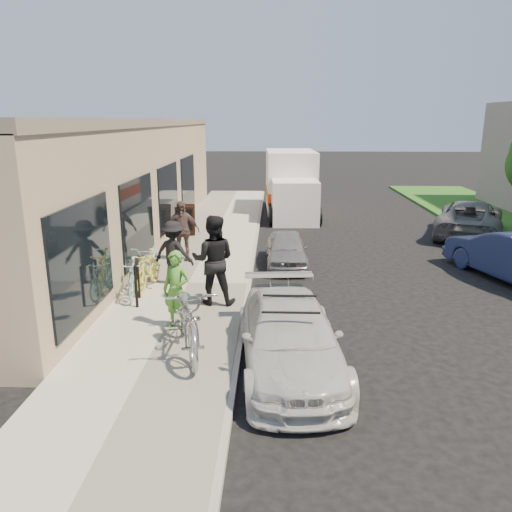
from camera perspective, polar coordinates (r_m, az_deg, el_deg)
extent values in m
plane|color=black|center=(10.01, 0.88, -9.43)|extent=(120.00, 120.00, 0.00)
cube|color=#B8B5A6|center=(12.96, -7.72, -3.34)|extent=(3.00, 34.00, 0.15)
cube|color=#9A968D|center=(12.79, -0.85, -3.49)|extent=(0.12, 34.00, 0.13)
cube|color=tan|center=(18.07, -15.57, 7.82)|extent=(3.50, 20.00, 4.00)
cube|color=#796D5B|center=(17.93, -16.06, 14.47)|extent=(3.60, 20.00, 0.25)
cube|color=black|center=(10.14, -19.15, -0.36)|extent=(0.06, 3.00, 2.20)
cube|color=black|center=(13.84, -13.32, 4.12)|extent=(0.06, 3.00, 2.20)
cube|color=black|center=(17.67, -9.96, 6.68)|extent=(0.06, 3.00, 2.20)
cube|color=black|center=(21.56, -7.78, 8.30)|extent=(0.06, 3.00, 2.20)
cylinder|color=black|center=(11.34, -13.55, -3.55)|extent=(0.07, 0.07, 0.91)
cylinder|color=black|center=(11.92, -13.31, -2.61)|extent=(0.07, 0.07, 0.91)
cylinder|color=black|center=(11.50, -13.56, -0.91)|extent=(0.17, 0.61, 0.07)
cube|color=black|center=(17.89, -8.13, 3.94)|extent=(0.68, 0.32, 1.09)
cube|color=black|center=(18.28, -8.01, 4.18)|extent=(0.68, 0.32, 1.09)
cube|color=black|center=(17.85, -8.15, 4.09)|extent=(0.54, 0.22, 0.78)
imported|color=silver|center=(8.68, 3.85, -9.20)|extent=(2.03, 4.23, 1.19)
cylinder|color=black|center=(8.03, 4.02, -6.53)|extent=(0.94, 0.04, 0.04)
cylinder|color=black|center=(8.77, 3.85, -4.60)|extent=(0.94, 0.04, 0.04)
imported|color=gray|center=(14.73, 3.49, 0.80)|extent=(1.25, 2.97, 1.00)
cube|color=white|center=(20.75, 4.46, 6.14)|extent=(1.95, 1.95, 1.78)
cube|color=black|center=(20.69, 4.48, 7.17)|extent=(1.73, 0.13, 0.84)
cube|color=white|center=(23.45, 3.94, 8.60)|extent=(2.31, 4.02, 2.72)
cube|color=#DC3D0C|center=(23.52, 3.91, 7.13)|extent=(2.33, 4.04, 0.52)
cylinder|color=black|center=(20.32, 1.89, 4.51)|extent=(0.26, 0.76, 0.75)
cylinder|color=black|center=(20.47, 7.15, 4.48)|extent=(0.26, 0.76, 0.75)
cylinder|color=black|center=(21.33, 1.79, 5.03)|extent=(0.26, 0.76, 0.75)
cylinder|color=black|center=(21.48, 6.81, 5.00)|extent=(0.26, 0.76, 0.75)
cylinder|color=black|center=(24.84, 1.51, 6.50)|extent=(0.26, 0.76, 0.75)
cylinder|color=black|center=(24.97, 5.84, 6.47)|extent=(0.26, 0.76, 0.75)
imported|color=#5A5D5F|center=(20.15, 23.25, 3.98)|extent=(3.84, 5.20, 1.31)
imported|color=#A8A8AA|center=(9.04, -7.75, -6.90)|extent=(1.49, 2.59, 1.29)
imported|color=#4C9632|center=(10.00, -9.10, -3.85)|extent=(0.67, 0.56, 1.58)
imported|color=black|center=(11.17, -4.90, -0.45)|extent=(1.00, 0.79, 2.03)
imported|color=#88CAC3|center=(12.07, -13.86, -2.45)|extent=(0.65, 1.55, 0.90)
imported|color=#88CAC3|center=(13.12, -12.06, -0.72)|extent=(0.65, 1.87, 0.98)
imported|color=yellow|center=(12.55, -12.21, -1.54)|extent=(0.62, 1.62, 0.95)
imported|color=black|center=(12.70, -9.40, 0.39)|extent=(1.18, 0.89, 1.62)
imported|color=brown|center=(14.82, -8.50, 2.89)|extent=(1.08, 0.54, 1.78)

